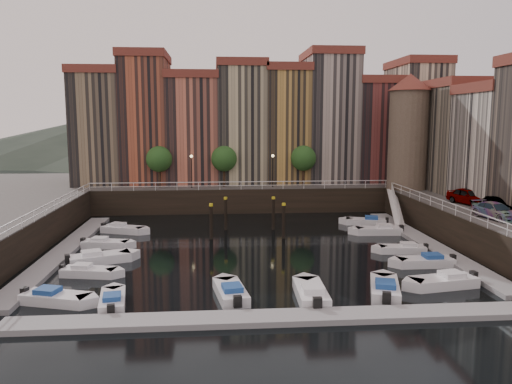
{
  "coord_description": "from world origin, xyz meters",
  "views": [
    {
      "loc": [
        -3.01,
        -43.93,
        11.34
      ],
      "look_at": [
        0.85,
        4.0,
        4.41
      ],
      "focal_mm": 35.0,
      "sensor_mm": 36.0,
      "label": 1
    }
  ],
  "objects": [
    {
      "name": "boat_right_0",
      "position": [
        12.55,
        -12.13,
        0.38
      ],
      "size": [
        4.99,
        2.52,
        1.12
      ],
      "rotation": [
        0.0,
        0.0,
        3.31
      ],
      "color": "silver",
      "rests_on": "ground"
    },
    {
      "name": "mountains",
      "position": [
        1.72,
        110.0,
        7.92
      ],
      "size": [
        145.0,
        100.0,
        18.0
      ],
      "color": "#2D382D",
      "rests_on": "ground"
    },
    {
      "name": "quay_far",
      "position": [
        0.0,
        26.0,
        1.5
      ],
      "size": [
        80.0,
        20.0,
        3.0
      ],
      "primitive_type": "cube",
      "color": "black",
      "rests_on": "ground"
    },
    {
      "name": "boat_near_1",
      "position": [
        -2.15,
        -13.06,
        0.36
      ],
      "size": [
        2.36,
        4.82,
        1.08
      ],
      "rotation": [
        0.0,
        0.0,
        1.72
      ],
      "color": "silver",
      "rests_on": "ground"
    },
    {
      "name": "street_lamps",
      "position": [
        -1.0,
        17.2,
        5.9
      ],
      "size": [
        10.36,
        0.36,
        4.18
      ],
      "color": "black",
      "rests_on": "quay_far"
    },
    {
      "name": "railings",
      "position": [
        0.0,
        4.88,
        3.79
      ],
      "size": [
        36.08,
        34.04,
        0.52
      ],
      "color": "white",
      "rests_on": "ground"
    },
    {
      "name": "far_terrace",
      "position": [
        3.31,
        23.5,
        10.95
      ],
      "size": [
        48.7,
        10.3,
        17.5
      ],
      "color": "#7C694F",
      "rests_on": "quay_far"
    },
    {
      "name": "boat_near_0",
      "position": [
        -9.48,
        -13.86,
        0.32
      ],
      "size": [
        2.08,
        4.22,
        0.95
      ],
      "rotation": [
        0.0,
        0.0,
        1.73
      ],
      "color": "silver",
      "rests_on": "ground"
    },
    {
      "name": "car_b",
      "position": [
        21.85,
        -2.33,
        3.75
      ],
      "size": [
        2.72,
        4.79,
        1.49
      ],
      "primitive_type": "imported",
      "rotation": [
        0.0,
        0.0,
        -0.27
      ],
      "color": "gray",
      "rests_on": "quay_right"
    },
    {
      "name": "boat_near_3",
      "position": [
        7.96,
        -13.23,
        0.38
      ],
      "size": [
        3.04,
        5.07,
        1.14
      ],
      "rotation": [
        0.0,
        0.0,
        1.28
      ],
      "color": "silver",
      "rests_on": "ground"
    },
    {
      "name": "ground",
      "position": [
        0.0,
        0.0,
        0.0
      ],
      "size": [
        200.0,
        200.0,
        0.0
      ],
      "primitive_type": "plane",
      "color": "black",
      "rests_on": "ground"
    },
    {
      "name": "right_terrace",
      "position": [
        26.5,
        3.8,
        9.56
      ],
      "size": [
        9.3,
        24.3,
        14.0
      ],
      "color": "#776D5A",
      "rests_on": "quay_right"
    },
    {
      "name": "car_c",
      "position": [
        20.49,
        -4.36,
        3.68
      ],
      "size": [
        2.82,
        4.97,
        1.36
      ],
      "primitive_type": "imported",
      "rotation": [
        0.0,
        0.0,
        0.21
      ],
      "color": "gray",
      "rests_on": "quay_right"
    },
    {
      "name": "boat_near_2",
      "position": [
        2.96,
        -13.72,
        0.39
      ],
      "size": [
        1.98,
        5.05,
        1.15
      ],
      "rotation": [
        0.0,
        0.0,
        1.54
      ],
      "color": "silver",
      "rests_on": "ground"
    },
    {
      "name": "dock_near",
      "position": [
        0.0,
        -17.0,
        0.17
      ],
      "size": [
        30.0,
        2.0,
        0.35
      ],
      "primitive_type": "cube",
      "color": "gray",
      "rests_on": "ground"
    },
    {
      "name": "boat_left_2",
      "position": [
        -12.52,
        -4.25,
        0.39
      ],
      "size": [
        5.07,
        3.36,
        1.14
      ],
      "rotation": [
        0.0,
        0.0,
        0.36
      ],
      "color": "silver",
      "rests_on": "ground"
    },
    {
      "name": "car_a",
      "position": [
        21.86,
        2.87,
        3.8
      ],
      "size": [
        3.18,
        5.02,
        1.59
      ],
      "primitive_type": "imported",
      "rotation": [
        0.0,
        0.0,
        0.3
      ],
      "color": "gray",
      "rests_on": "quay_right"
    },
    {
      "name": "boat_left_4",
      "position": [
        -12.61,
        6.69,
        0.36
      ],
      "size": [
        4.7,
        3.06,
        1.06
      ],
      "rotation": [
        0.0,
        0.0,
        -0.35
      ],
      "color": "silver",
      "rests_on": "ground"
    },
    {
      "name": "corner_tower",
      "position": [
        20.0,
        14.5,
        10.19
      ],
      "size": [
        5.2,
        5.2,
        13.8
      ],
      "color": "#6B5B4C",
      "rests_on": "quay_right"
    },
    {
      "name": "boat_left_0",
      "position": [
        -13.16,
        -13.18,
        0.35
      ],
      "size": [
        4.67,
        2.85,
        1.05
      ],
      "rotation": [
        0.0,
        0.0,
        -0.3
      ],
      "color": "silver",
      "rests_on": "ground"
    },
    {
      "name": "boat_right_2",
      "position": [
        13.07,
        -3.16,
        0.32
      ],
      "size": [
        4.21,
        1.88,
        0.95
      ],
      "rotation": [
        0.0,
        0.0,
        3.04
      ],
      "color": "silver",
      "rests_on": "ground"
    },
    {
      "name": "dock_right",
      "position": [
        16.2,
        -1.0,
        0.17
      ],
      "size": [
        2.0,
        28.0,
        0.35
      ],
      "primitive_type": "cube",
      "color": "gray",
      "rests_on": "ground"
    },
    {
      "name": "promenade_trees",
      "position": [
        -1.33,
        18.2,
        6.58
      ],
      "size": [
        21.2,
        3.2,
        5.2
      ],
      "color": "black",
      "rests_on": "quay_far"
    },
    {
      "name": "boat_right_1",
      "position": [
        13.38,
        -7.21,
        0.36
      ],
      "size": [
        4.59,
        1.67,
        1.06
      ],
      "rotation": [
        0.0,
        0.0,
        3.14
      ],
      "color": "silver",
      "rests_on": "ground"
    },
    {
      "name": "dock_left",
      "position": [
        -16.2,
        -1.0,
        0.17
      ],
      "size": [
        2.0,
        28.0,
        0.35
      ],
      "primitive_type": "cube",
      "color": "gray",
      "rests_on": "ground"
    },
    {
      "name": "gangway",
      "position": [
        17.1,
        10.0,
        1.92
      ],
      "size": [
        2.78,
        8.32,
        3.73
      ],
      "color": "white",
      "rests_on": "ground"
    },
    {
      "name": "boat_left_3",
      "position": [
        -13.09,
        0.78,
        0.33
      ],
      "size": [
        4.41,
        2.18,
        0.99
      ],
      "rotation": [
        0.0,
        0.0,
        -0.16
      ],
      "color": "silver",
      "rests_on": "ground"
    },
    {
      "name": "boat_left_1",
      "position": [
        -12.5,
        -7.65,
        0.32
      ],
      "size": [
        4.29,
        2.24,
        0.96
      ],
      "rotation": [
        0.0,
        0.0,
        -0.19
      ],
      "color": "silver",
      "rests_on": "ground"
    },
    {
      "name": "boat_right_4",
      "position": [
        13.43,
        8.5,
        0.35
      ],
      "size": [
        4.66,
        2.79,
        1.04
      ],
      "rotation": [
        0.0,
        0.0,
        2.86
      ],
      "color": "silver",
      "rests_on": "ground"
    },
    {
      "name": "boat_right_3",
      "position": [
        13.33,
        3.96,
        0.37
      ],
      "size": [
        4.79,
        1.98,
        1.09
      ],
      "rotation": [
        0.0,
        0.0,
        3.08
      ],
      "color": "silver",
      "rests_on": "ground"
    },
    {
      "name": "mooring_pilings",
      "position": [
        0.18,
        4.99,
        1.65
      ],
      "size": [
        7.33,
        4.58,
        3.78
      ],
      "color": "black",
      "rests_on": "ground"
    }
  ]
}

